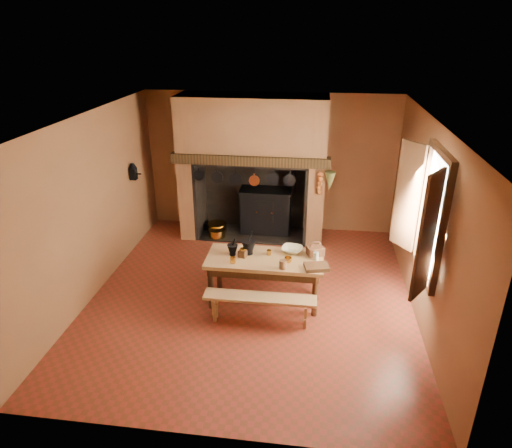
{
  "coord_description": "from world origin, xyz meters",
  "views": [
    {
      "loc": [
        0.89,
        -6.15,
        4.01
      ],
      "look_at": [
        0.03,
        0.3,
        1.12
      ],
      "focal_mm": 32.0,
      "sensor_mm": 36.0,
      "label": 1
    }
  ],
  "objects_px": {
    "bench_front": "(260,303)",
    "coffee_grinder": "(243,253)",
    "mixing_bowl": "(292,250)",
    "wicker_basket": "(315,250)",
    "work_table": "(265,265)",
    "iron_range": "(266,210)"
  },
  "relations": [
    {
      "from": "work_table",
      "to": "mixing_bowl",
      "type": "distance_m",
      "value": 0.49
    },
    {
      "from": "bench_front",
      "to": "coffee_grinder",
      "type": "distance_m",
      "value": 0.83
    },
    {
      "from": "bench_front",
      "to": "coffee_grinder",
      "type": "xyz_separation_m",
      "value": [
        -0.33,
        0.58,
        0.49
      ]
    },
    {
      "from": "bench_front",
      "to": "mixing_bowl",
      "type": "xyz_separation_m",
      "value": [
        0.4,
        0.83,
        0.46
      ]
    },
    {
      "from": "bench_front",
      "to": "coffee_grinder",
      "type": "relative_size",
      "value": 9.22
    },
    {
      "from": "work_table",
      "to": "wicker_basket",
      "type": "relative_size",
      "value": 6.07
    },
    {
      "from": "wicker_basket",
      "to": "coffee_grinder",
      "type": "bearing_deg",
      "value": 169.7
    },
    {
      "from": "iron_range",
      "to": "coffee_grinder",
      "type": "relative_size",
      "value": 9.17
    },
    {
      "from": "bench_front",
      "to": "mixing_bowl",
      "type": "height_order",
      "value": "mixing_bowl"
    },
    {
      "from": "iron_range",
      "to": "mixing_bowl",
      "type": "xyz_separation_m",
      "value": [
        0.66,
        -2.32,
        0.32
      ]
    },
    {
      "from": "work_table",
      "to": "bench_front",
      "type": "distance_m",
      "value": 0.66
    },
    {
      "from": "mixing_bowl",
      "to": "wicker_basket",
      "type": "height_order",
      "value": "wicker_basket"
    },
    {
      "from": "coffee_grinder",
      "to": "iron_range",
      "type": "bearing_deg",
      "value": 103.51
    },
    {
      "from": "work_table",
      "to": "bench_front",
      "type": "bearing_deg",
      "value": -90.0
    },
    {
      "from": "bench_front",
      "to": "iron_range",
      "type": "bearing_deg",
      "value": 94.75
    },
    {
      "from": "work_table",
      "to": "bench_front",
      "type": "height_order",
      "value": "work_table"
    },
    {
      "from": "work_table",
      "to": "mixing_bowl",
      "type": "height_order",
      "value": "mixing_bowl"
    },
    {
      "from": "bench_front",
      "to": "wicker_basket",
      "type": "distance_m",
      "value": 1.19
    },
    {
      "from": "iron_range",
      "to": "wicker_basket",
      "type": "bearing_deg",
      "value": -66.83
    },
    {
      "from": "bench_front",
      "to": "wicker_basket",
      "type": "bearing_deg",
      "value": 46.19
    },
    {
      "from": "coffee_grinder",
      "to": "mixing_bowl",
      "type": "distance_m",
      "value": 0.77
    },
    {
      "from": "work_table",
      "to": "mixing_bowl",
      "type": "relative_size",
      "value": 5.52
    }
  ]
}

